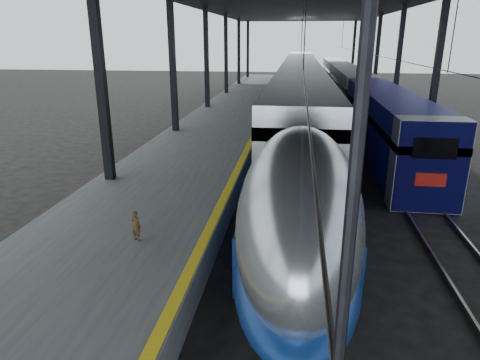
# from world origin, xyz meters

# --- Properties ---
(ground) EXTENTS (160.00, 160.00, 0.00)m
(ground) POSITION_xyz_m (0.00, 0.00, 0.00)
(ground) COLOR black
(ground) RESTS_ON ground
(platform) EXTENTS (6.00, 80.00, 1.00)m
(platform) POSITION_xyz_m (-3.50, 20.00, 0.50)
(platform) COLOR #4C4C4F
(platform) RESTS_ON ground
(yellow_strip) EXTENTS (0.30, 80.00, 0.01)m
(yellow_strip) POSITION_xyz_m (-0.70, 20.00, 1.00)
(yellow_strip) COLOR yellow
(yellow_strip) RESTS_ON platform
(rails) EXTENTS (6.52, 80.00, 0.16)m
(rails) POSITION_xyz_m (4.50, 20.00, 0.08)
(rails) COLOR slate
(rails) RESTS_ON ground
(tgv_train) EXTENTS (3.21, 65.20, 4.61)m
(tgv_train) POSITION_xyz_m (2.00, 26.58, 2.15)
(tgv_train) COLOR #B0B3B7
(tgv_train) RESTS_ON ground
(second_train) EXTENTS (2.70, 56.05, 3.72)m
(second_train) POSITION_xyz_m (7.00, 32.43, 1.88)
(second_train) COLOR navy
(second_train) RESTS_ON ground
(child) EXTENTS (0.40, 0.34, 0.92)m
(child) POSITION_xyz_m (-2.63, -0.38, 1.46)
(child) COLOR #432F16
(child) RESTS_ON platform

